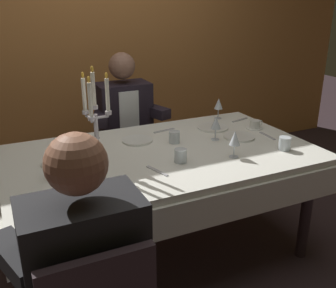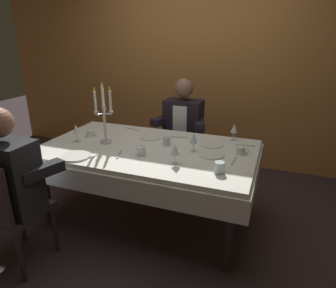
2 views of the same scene
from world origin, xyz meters
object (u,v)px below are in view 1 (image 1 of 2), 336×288
object	(u,v)px
dinner_plate_1	(111,194)
wine_glass_2	(219,104)
wine_glass_0	(216,123)
seated_diner_1	(124,115)
dinner_plate_2	(239,137)
water_tumbler_2	(174,137)
dining_table	(162,169)
water_tumbler_0	(285,144)
water_tumbler_1	(181,156)
wine_glass_1	(49,158)
dinner_plate_0	(213,128)
candelabra	(96,123)
dinner_plate_3	(137,140)
seated_diner_0	(86,267)
coffee_cup_1	(255,125)
wine_glass_3	(235,139)
coffee_cup_0	(51,161)

from	to	relation	value
dinner_plate_1	wine_glass_2	xyz separation A→B (m)	(1.15, 0.88, 0.11)
wine_glass_0	seated_diner_1	xyz separation A→B (m)	(-0.36, 0.84, -0.12)
dinner_plate_2	water_tumbler_2	bearing A→B (deg)	166.91
dining_table	water_tumbler_2	bearing A→B (deg)	38.99
dinner_plate_1	wine_glass_2	size ratio (longest dim) A/B	1.46
water_tumbler_0	seated_diner_1	size ratio (longest dim) A/B	0.07
dining_table	dinner_plate_1	xyz separation A→B (m)	(-0.46, -0.42, 0.13)
water_tumbler_0	water_tumbler_1	world-z (taller)	water_tumbler_0
wine_glass_1	dinner_plate_0	bearing A→B (deg)	16.27
wine_glass_1	wine_glass_2	world-z (taller)	same
wine_glass_2	candelabra	bearing A→B (deg)	-156.23
dinner_plate_3	water_tumbler_1	xyz separation A→B (m)	(0.10, -0.43, 0.03)
dinner_plate_1	wine_glass_1	bearing A→B (deg)	124.70
water_tumbler_2	seated_diner_0	world-z (taller)	seated_diner_0
candelabra	seated_diner_1	size ratio (longest dim) A/B	0.45
dinner_plate_0	water_tumbler_1	size ratio (longest dim) A/B	2.81
candelabra	coffee_cup_1	bearing A→B (deg)	7.55
water_tumbler_2	wine_glass_1	bearing A→B (deg)	-165.90
dinner_plate_1	water_tumbler_0	bearing A→B (deg)	6.04
dinner_plate_1	wine_glass_3	size ratio (longest dim) A/B	1.46
wine_glass_1	wine_glass_2	xyz separation A→B (m)	(1.38, 0.55, 0.00)
dining_table	dinner_plate_0	size ratio (longest dim) A/B	8.64
dinner_plate_1	water_tumbler_2	distance (m)	0.80
dinner_plate_1	seated_diner_1	distance (m)	1.40
water_tumbler_2	seated_diner_0	xyz separation A→B (m)	(-0.84, -1.00, -0.04)
dinner_plate_1	wine_glass_0	bearing A→B (deg)	28.06
dinner_plate_0	water_tumbler_1	distance (m)	0.67
water_tumbler_1	water_tumbler_2	bearing A→B (deg)	70.37
water_tumbler_1	water_tumbler_2	distance (m)	0.33
candelabra	dinner_plate_3	world-z (taller)	candelabra
water_tumbler_2	coffee_cup_1	size ratio (longest dim) A/B	0.58
dinner_plate_2	wine_glass_0	world-z (taller)	wine_glass_0
wine_glass_0	wine_glass_3	world-z (taller)	same
wine_glass_1	coffee_cup_0	xyz separation A→B (m)	(0.03, 0.18, -0.09)
water_tumbler_2	coffee_cup_0	world-z (taller)	water_tumbler_2
dinner_plate_2	seated_diner_1	size ratio (longest dim) A/B	0.17
water_tumbler_2	seated_diner_1	xyz separation A→B (m)	(-0.09, 0.77, -0.04)
dining_table	dinner_plate_1	distance (m)	0.63
candelabra	dinner_plate_0	world-z (taller)	candelabra
dinner_plate_0	coffee_cup_1	xyz separation A→B (m)	(0.28, -0.13, 0.02)
water_tumbler_0	water_tumbler_1	size ratio (longest dim) A/B	1.04
water_tumbler_1	seated_diner_0	size ratio (longest dim) A/B	0.06
dinner_plate_2	candelabra	bearing A→B (deg)	-177.74
dinner_plate_1	water_tumbler_2	xyz separation A→B (m)	(0.60, 0.53, 0.03)
wine_glass_2	dinner_plate_1	bearing A→B (deg)	-142.70
wine_glass_0	wine_glass_1	distance (m)	1.11
candelabra	water_tumbler_0	bearing A→B (deg)	-13.41
dinner_plate_1	wine_glass_3	world-z (taller)	wine_glass_3
dinner_plate_3	water_tumbler_0	xyz separation A→B (m)	(0.78, -0.53, 0.03)
dinner_plate_0	dining_table	bearing A→B (deg)	-153.69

